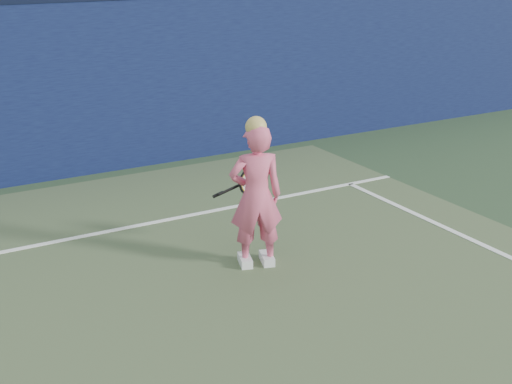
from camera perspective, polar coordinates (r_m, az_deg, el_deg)
player at (r=7.41m, az=-0.00°, el=-0.28°), size 0.65×0.53×1.63m
racket at (r=7.85m, az=-0.67°, el=0.75°), size 0.60×0.14×0.32m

